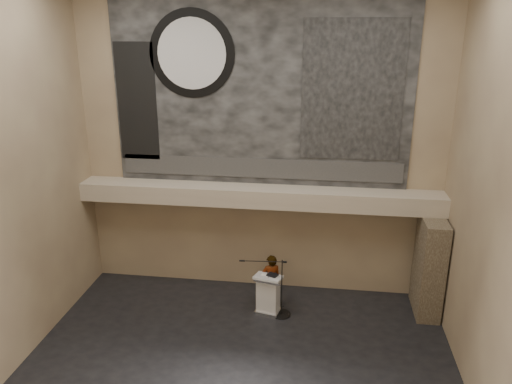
# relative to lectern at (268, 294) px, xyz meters

# --- Properties ---
(floor) EXTENTS (10.00, 10.00, 0.00)m
(floor) POSITION_rel_lectern_xyz_m (-0.43, -2.49, -0.55)
(floor) COLOR black
(floor) RESTS_ON ground
(wall_back) EXTENTS (10.00, 0.02, 8.50)m
(wall_back) POSITION_rel_lectern_xyz_m (-0.43, 1.51, 3.70)
(wall_back) COLOR #7E6750
(wall_back) RESTS_ON floor
(wall_front) EXTENTS (10.00, 0.02, 8.50)m
(wall_front) POSITION_rel_lectern_xyz_m (-0.43, -6.49, 3.70)
(wall_front) COLOR #7E6750
(wall_front) RESTS_ON floor
(wall_left) EXTENTS (0.02, 8.00, 8.50)m
(wall_left) POSITION_rel_lectern_xyz_m (-5.43, -2.49, 3.70)
(wall_left) COLOR #7E6750
(wall_left) RESTS_ON floor
(wall_right) EXTENTS (0.02, 8.00, 8.50)m
(wall_right) POSITION_rel_lectern_xyz_m (4.57, -2.49, 3.70)
(wall_right) COLOR #7E6750
(wall_right) RESTS_ON floor
(soffit) EXTENTS (10.00, 0.80, 0.50)m
(soffit) POSITION_rel_lectern_xyz_m (-0.43, 1.11, 2.40)
(soffit) COLOR tan
(soffit) RESTS_ON wall_back
(sprinkler_left) EXTENTS (0.04, 0.04, 0.06)m
(sprinkler_left) POSITION_rel_lectern_xyz_m (-2.03, 1.06, 2.12)
(sprinkler_left) COLOR #B2893D
(sprinkler_left) RESTS_ON soffit
(sprinkler_right) EXTENTS (0.04, 0.04, 0.06)m
(sprinkler_right) POSITION_rel_lectern_xyz_m (1.47, 1.06, 2.12)
(sprinkler_right) COLOR #B2893D
(sprinkler_right) RESTS_ON soffit
(banner) EXTENTS (8.00, 0.05, 5.00)m
(banner) POSITION_rel_lectern_xyz_m (-0.43, 1.48, 5.15)
(banner) COLOR black
(banner) RESTS_ON wall_back
(banner_text_strip) EXTENTS (7.76, 0.02, 0.55)m
(banner_text_strip) POSITION_rel_lectern_xyz_m (-0.43, 1.44, 3.10)
(banner_text_strip) COLOR #2E2E2E
(banner_text_strip) RESTS_ON banner
(banner_clock_rim) EXTENTS (2.30, 0.02, 2.30)m
(banner_clock_rim) POSITION_rel_lectern_xyz_m (-2.23, 1.44, 6.15)
(banner_clock_rim) COLOR black
(banner_clock_rim) RESTS_ON banner
(banner_clock_face) EXTENTS (1.84, 0.02, 1.84)m
(banner_clock_face) POSITION_rel_lectern_xyz_m (-2.23, 1.42, 6.15)
(banner_clock_face) COLOR silver
(banner_clock_face) RESTS_ON banner
(banner_building_print) EXTENTS (2.60, 0.02, 3.60)m
(banner_building_print) POSITION_rel_lectern_xyz_m (1.97, 1.44, 5.25)
(banner_building_print) COLOR black
(banner_building_print) RESTS_ON banner
(banner_brick_print) EXTENTS (1.10, 0.02, 3.20)m
(banner_brick_print) POSITION_rel_lectern_xyz_m (-3.83, 1.44, 4.85)
(banner_brick_print) COLOR black
(banner_brick_print) RESTS_ON banner
(stone_pier) EXTENTS (0.60, 1.40, 2.70)m
(stone_pier) POSITION_rel_lectern_xyz_m (4.22, 0.66, 0.80)
(stone_pier) COLOR #45392A
(stone_pier) RESTS_ON floor
(lectern) EXTENTS (0.81, 0.65, 1.13)m
(lectern) POSITION_rel_lectern_xyz_m (0.00, 0.00, 0.00)
(lectern) COLOR silver
(lectern) RESTS_ON floor
(binder) EXTENTS (0.34, 0.31, 0.04)m
(binder) POSITION_rel_lectern_xyz_m (0.11, 0.03, 0.56)
(binder) COLOR black
(binder) RESTS_ON lectern
(papers) EXTENTS (0.27, 0.33, 0.00)m
(papers) POSITION_rel_lectern_xyz_m (-0.11, -0.04, 0.55)
(papers) COLOR white
(papers) RESTS_ON lectern
(speaker_person) EXTENTS (0.65, 0.53, 1.53)m
(speaker_person) POSITION_rel_lectern_xyz_m (0.03, 0.37, 0.21)
(speaker_person) COLOR silver
(speaker_person) RESTS_ON floor
(mic_stand) EXTENTS (1.37, 0.52, 1.64)m
(mic_stand) POSITION_rel_lectern_xyz_m (0.33, -0.08, -0.31)
(mic_stand) COLOR black
(mic_stand) RESTS_ON floor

